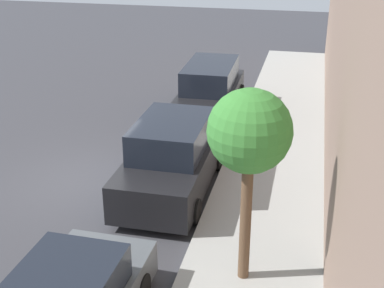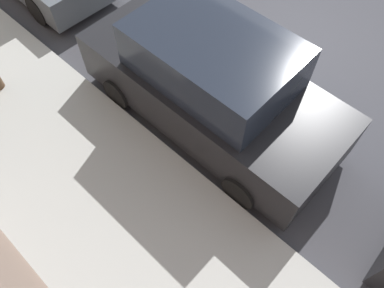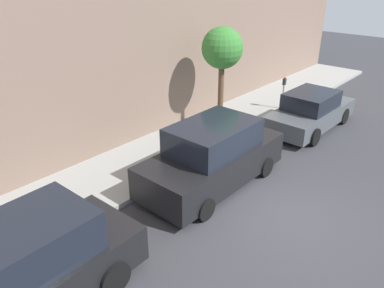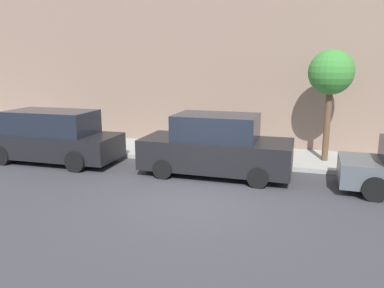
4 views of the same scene
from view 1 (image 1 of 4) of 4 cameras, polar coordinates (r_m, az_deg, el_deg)
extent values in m
plane|color=#38383D|center=(15.06, -11.10, -3.94)|extent=(60.00, 60.00, 0.00)
cube|color=#9E9E99|center=(13.91, 7.95, -5.79)|extent=(2.86, 32.00, 0.15)
cylinder|color=black|center=(10.94, -14.29, -13.67)|extent=(0.22, 0.67, 0.67)
cube|color=black|center=(14.04, -2.10, -2.39)|extent=(1.98, 4.81, 0.96)
cube|color=black|center=(13.68, -2.15, 0.93)|extent=(1.73, 2.61, 0.80)
cylinder|color=black|center=(15.74, -3.96, -1.04)|extent=(0.22, 0.62, 0.62)
cylinder|color=black|center=(15.34, 2.71, -1.68)|extent=(0.22, 0.62, 0.62)
cylinder|color=black|center=(13.23, -7.66, -6.22)|extent=(0.22, 0.62, 0.62)
cylinder|color=black|center=(12.75, 0.27, -7.20)|extent=(0.22, 0.62, 0.62)
cube|color=black|center=(19.60, 1.94, 5.02)|extent=(2.01, 4.94, 0.84)
cube|color=black|center=(19.36, 1.98, 7.39)|extent=(1.74, 3.14, 0.84)
cylinder|color=black|center=(21.28, 0.34, 5.73)|extent=(0.22, 0.72, 0.72)
cylinder|color=black|center=(20.98, 5.16, 5.37)|extent=(0.22, 0.72, 0.72)
cylinder|color=black|center=(18.49, -1.72, 2.95)|extent=(0.22, 0.72, 0.72)
cylinder|color=black|center=(18.14, 3.79, 2.51)|extent=(0.22, 0.72, 0.72)
cylinder|color=brown|center=(10.28, 5.75, -7.79)|extent=(0.22, 0.22, 2.69)
sphere|color=#387F33|center=(9.49, 6.17, 1.39)|extent=(1.54, 1.54, 1.54)
camera|label=2|loc=(14.92, 13.67, 18.86)|focal=35.00mm
camera|label=3|loc=(22.00, -12.90, 20.80)|focal=35.00mm
camera|label=4|loc=(17.88, -43.83, 6.58)|focal=35.00mm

